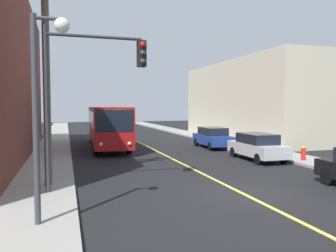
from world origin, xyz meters
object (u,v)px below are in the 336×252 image
parked_car_blue (213,137)px  utility_pole_near (46,46)px  street_lamp_left (44,88)px  city_bus (107,124)px  traffic_signal_left_corner (90,78)px  parked_car_silver (257,146)px  fire_hydrant (303,153)px

parked_car_blue → utility_pole_near: bearing=-139.9°
street_lamp_left → parked_car_blue: bearing=51.3°
city_bus → traffic_signal_left_corner: size_ratio=2.04×
parked_car_blue → street_lamp_left: (-11.54, -14.40, 2.90)m
city_bus → traffic_signal_left_corner: bearing=-99.2°
utility_pole_near → parked_car_silver: bearing=17.3°
parked_car_blue → fire_hydrant: parked_car_blue is taller
parked_car_silver → fire_hydrant: 2.63m
city_bus → fire_hydrant: bearing=-47.3°
street_lamp_left → fire_hydrant: size_ratio=6.55×
parked_car_blue → fire_hydrant: 8.10m
city_bus → fire_hydrant: size_ratio=14.56×
parked_car_blue → traffic_signal_left_corner: (-10.13, -11.02, 3.46)m
city_bus → traffic_signal_left_corner: (-2.28, -14.03, 2.49)m
utility_pole_near → traffic_signal_left_corner: (1.58, -1.16, -1.31)m
traffic_signal_left_corner → fire_hydrant: (12.26, 3.21, -3.72)m
utility_pole_near → street_lamp_left: size_ratio=1.81×
traffic_signal_left_corner → street_lamp_left: bearing=-112.7°
traffic_signal_left_corner → fire_hydrant: 13.21m
parked_car_silver → street_lamp_left: size_ratio=0.81×
parked_car_blue → street_lamp_left: street_lamp_left is taller
traffic_signal_left_corner → parked_car_blue: bearing=47.4°
parked_car_blue → traffic_signal_left_corner: size_ratio=0.74×
parked_car_blue → utility_pole_near: 16.03m
city_bus → parked_car_blue: 8.47m
city_bus → utility_pole_near: bearing=-106.7°
city_bus → parked_car_blue: bearing=-21.0°
city_bus → street_lamp_left: bearing=-102.0°
utility_pole_near → street_lamp_left: bearing=-87.9°
parked_car_silver → traffic_signal_left_corner: traffic_signal_left_corner is taller
street_lamp_left → fire_hydrant: 15.51m
parked_car_silver → street_lamp_left: 14.52m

